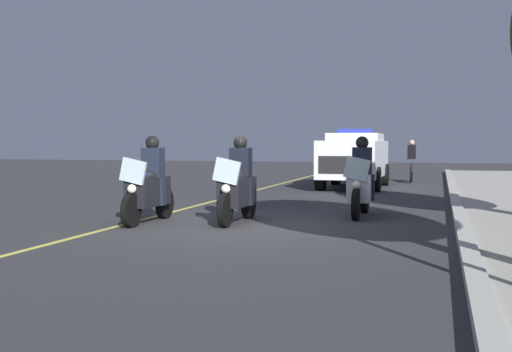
{
  "coord_description": "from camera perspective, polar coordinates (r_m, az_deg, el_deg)",
  "views": [
    {
      "loc": [
        11.8,
        3.6,
        1.59
      ],
      "look_at": [
        -0.82,
        0.0,
        0.9
      ],
      "focal_mm": 45.29,
      "sensor_mm": 36.0,
      "label": 1
    }
  ],
  "objects": [
    {
      "name": "police_suv",
      "position": [
        22.68,
        8.7,
        1.64
      ],
      "size": [
        4.92,
        2.11,
        2.05
      ],
      "color": "silver",
      "rests_on": "ground"
    },
    {
      "name": "police_motorcycle_lead_left",
      "position": [
        12.88,
        -9.45,
        -1.0
      ],
      "size": [
        2.14,
        0.56,
        1.72
      ],
      "color": "black",
      "rests_on": "ground"
    },
    {
      "name": "lane_stripe_center",
      "position": [
        13.27,
        -10.36,
        -3.91
      ],
      "size": [
        48.0,
        0.12,
        0.01
      ],
      "primitive_type": "cube",
      "color": "#E0D14C",
      "rests_on": "ground"
    },
    {
      "name": "police_motorcycle_lead_right",
      "position": [
        12.7,
        -1.62,
        -1.01
      ],
      "size": [
        2.14,
        0.56,
        1.72
      ],
      "color": "black",
      "rests_on": "ground"
    },
    {
      "name": "ground_plane",
      "position": [
        12.44,
        -1.04,
        -4.33
      ],
      "size": [
        80.0,
        80.0,
        0.0
      ],
      "primitive_type": "plane",
      "color": "#333335"
    },
    {
      "name": "cyclist_background",
      "position": [
        26.33,
        13.57,
        1.29
      ],
      "size": [
        1.76,
        0.32,
        1.69
      ],
      "color": "black",
      "rests_on": "ground"
    },
    {
      "name": "police_motorcycle_trailing",
      "position": [
        13.97,
        9.24,
        -0.69
      ],
      "size": [
        2.14,
        0.56,
        1.72
      ],
      "color": "black",
      "rests_on": "ground"
    },
    {
      "name": "curb_strip",
      "position": [
        11.91,
        17.78,
        -4.44
      ],
      "size": [
        48.0,
        0.24,
        0.15
      ],
      "primitive_type": "cube",
      "color": "#B7B5AD",
      "rests_on": "ground"
    }
  ]
}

